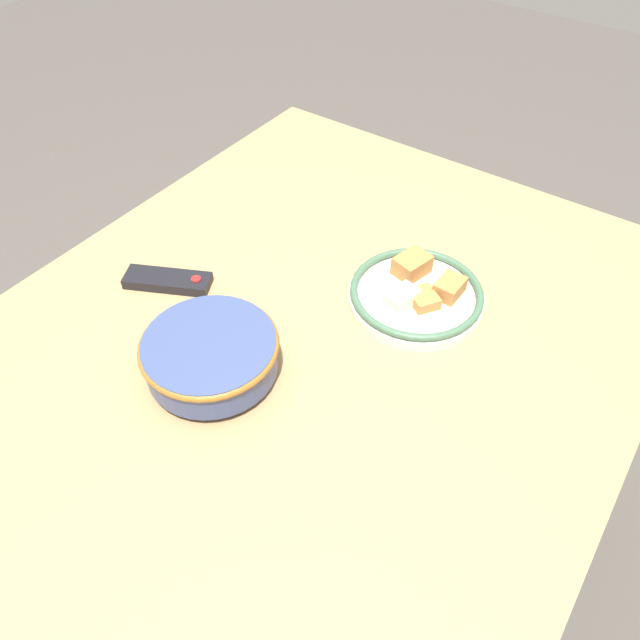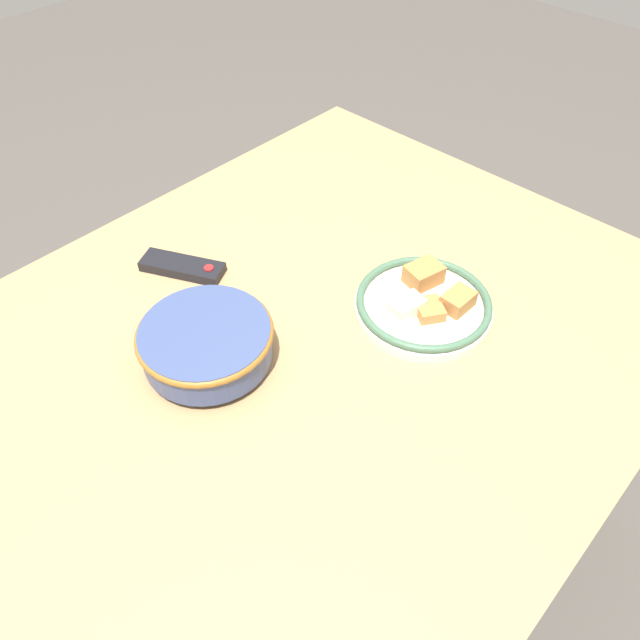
{
  "view_description": "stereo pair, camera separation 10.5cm",
  "coord_description": "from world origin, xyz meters",
  "views": [
    {
      "loc": [
        -0.52,
        -0.44,
        1.56
      ],
      "look_at": [
        0.09,
        -0.01,
        0.8
      ],
      "focal_mm": 35.0,
      "sensor_mm": 36.0,
      "label": 1
    },
    {
      "loc": [
        -0.45,
        -0.52,
        1.56
      ],
      "look_at": [
        0.09,
        -0.01,
        0.8
      ],
      "focal_mm": 35.0,
      "sensor_mm": 36.0,
      "label": 2
    }
  ],
  "objects": [
    {
      "name": "ground_plane",
      "position": [
        0.0,
        0.0,
        0.0
      ],
      "size": [
        8.0,
        8.0,
        0.0
      ],
      "primitive_type": "plane",
      "color": "#4C4742"
    },
    {
      "name": "tv_remote",
      "position": [
        0.03,
        0.29,
        0.78
      ],
      "size": [
        0.12,
        0.17,
        0.02
      ],
      "rotation": [
        0.0,
        0.0,
        3.6
      ],
      "color": "black",
      "rests_on": "dining_table"
    },
    {
      "name": "noodle_bowl",
      "position": [
        -0.08,
        0.08,
        0.81
      ],
      "size": [
        0.22,
        0.22,
        0.07
      ],
      "color": "#384775",
      "rests_on": "dining_table"
    },
    {
      "name": "dining_table",
      "position": [
        0.0,
        0.0,
        0.69
      ],
      "size": [
        1.46,
        1.06,
        0.77
      ],
      "color": "tan",
      "rests_on": "ground_plane"
    },
    {
      "name": "food_plate",
      "position": [
        0.26,
        -0.11,
        0.78
      ],
      "size": [
        0.25,
        0.25,
        0.05
      ],
      "color": "silver",
      "rests_on": "dining_table"
    }
  ]
}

